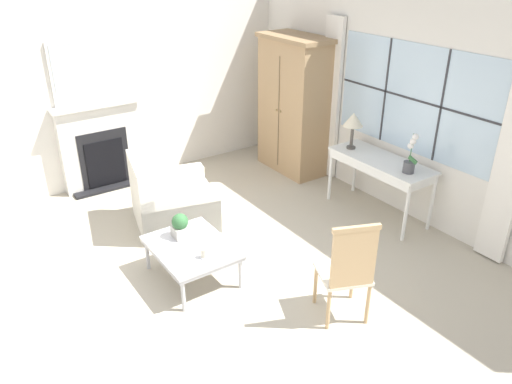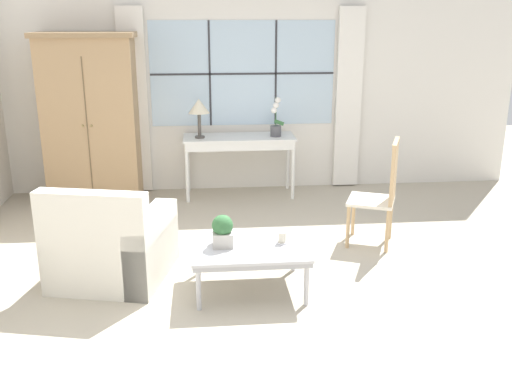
% 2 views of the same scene
% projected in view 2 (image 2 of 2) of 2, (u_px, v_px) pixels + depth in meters
% --- Properties ---
extents(ground_plane, '(14.00, 14.00, 0.00)m').
position_uv_depth(ground_plane, '(270.00, 289.00, 4.82)').
color(ground_plane, '#B2A893').
extents(wall_back_windowed, '(7.20, 0.14, 2.80)m').
position_uv_depth(wall_back_windowed, '(243.00, 83.00, 7.28)').
color(wall_back_windowed, silver).
rests_on(wall_back_windowed, ground_plane).
extents(armoire, '(1.17, 0.62, 2.03)m').
position_uv_depth(armoire, '(91.00, 119.00, 6.89)').
color(armoire, tan).
rests_on(armoire, ground_plane).
extents(console_table, '(1.39, 0.54, 0.77)m').
position_uv_depth(console_table, '(239.00, 143.00, 7.15)').
color(console_table, white).
rests_on(console_table, ground_plane).
extents(table_lamp, '(0.26, 0.26, 0.48)m').
position_uv_depth(table_lamp, '(199.00, 108.00, 6.91)').
color(table_lamp, '#4C4742').
rests_on(table_lamp, console_table).
extents(potted_orchid, '(0.17, 0.13, 0.49)m').
position_uv_depth(potted_orchid, '(276.00, 122.00, 7.07)').
color(potted_orchid, '#4C4C51').
rests_on(potted_orchid, console_table).
extents(armchair_upholstered, '(1.10, 1.12, 0.90)m').
position_uv_depth(armchair_upholstered, '(112.00, 247.00, 4.95)').
color(armchair_upholstered, silver).
rests_on(armchair_upholstered, ground_plane).
extents(side_chair_wooden, '(0.58, 0.58, 1.07)m').
position_uv_depth(side_chair_wooden, '(383.00, 188.00, 5.59)').
color(side_chair_wooden, beige).
rests_on(side_chair_wooden, ground_plane).
extents(coffee_table, '(0.95, 0.75, 0.40)m').
position_uv_depth(coffee_table, '(249.00, 249.00, 4.72)').
color(coffee_table, '#BCBCC1').
rests_on(coffee_table, ground_plane).
extents(potted_plant_small, '(0.17, 0.17, 0.27)m').
position_uv_depth(potted_plant_small, '(223.00, 231.00, 4.64)').
color(potted_plant_small, '#BCB7AD').
rests_on(potted_plant_small, coffee_table).
extents(pillar_candle, '(0.09, 0.09, 0.11)m').
position_uv_depth(pillar_candle, '(282.00, 238.00, 4.72)').
color(pillar_candle, silver).
rests_on(pillar_candle, coffee_table).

